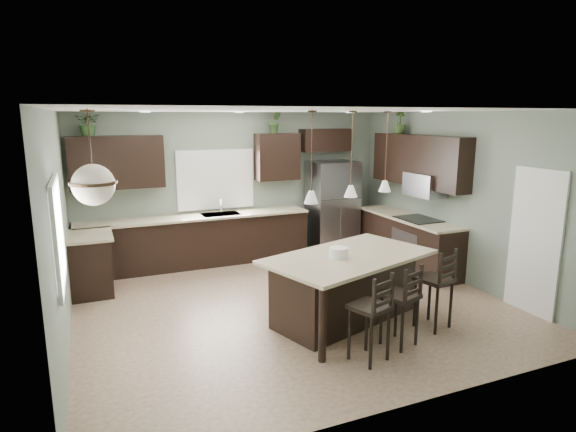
# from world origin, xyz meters

# --- Properties ---
(ground) EXTENTS (6.00, 6.00, 0.00)m
(ground) POSITION_xyz_m (0.00, 0.00, 0.00)
(ground) COLOR #9E8466
(ground) RESTS_ON ground
(pantry_door) EXTENTS (0.04, 0.82, 2.04)m
(pantry_door) POSITION_xyz_m (2.98, -1.55, 1.02)
(pantry_door) COLOR white
(pantry_door) RESTS_ON ground
(window_back) EXTENTS (1.35, 0.02, 1.00)m
(window_back) POSITION_xyz_m (-0.40, 2.73, 1.55)
(window_back) COLOR white
(window_back) RESTS_ON room_shell
(window_left) EXTENTS (0.02, 1.10, 1.00)m
(window_left) POSITION_xyz_m (-2.98, -0.80, 1.55)
(window_left) COLOR white
(window_left) RESTS_ON room_shell
(left_return_cabs) EXTENTS (0.60, 0.90, 0.90)m
(left_return_cabs) POSITION_xyz_m (-2.70, 1.70, 0.45)
(left_return_cabs) COLOR black
(left_return_cabs) RESTS_ON ground
(left_return_countertop) EXTENTS (0.66, 0.96, 0.04)m
(left_return_countertop) POSITION_xyz_m (-2.68, 1.70, 0.92)
(left_return_countertop) COLOR #C6B996
(left_return_countertop) RESTS_ON left_return_cabs
(back_lower_cabs) EXTENTS (4.20, 0.60, 0.90)m
(back_lower_cabs) POSITION_xyz_m (-0.85, 2.45, 0.45)
(back_lower_cabs) COLOR black
(back_lower_cabs) RESTS_ON ground
(back_countertop) EXTENTS (4.20, 0.66, 0.04)m
(back_countertop) POSITION_xyz_m (-0.85, 2.43, 0.92)
(back_countertop) COLOR #C6B996
(back_countertop) RESTS_ON back_lower_cabs
(sink_inset) EXTENTS (0.70, 0.45, 0.01)m
(sink_inset) POSITION_xyz_m (-0.40, 2.43, 0.94)
(sink_inset) COLOR gray
(sink_inset) RESTS_ON back_countertop
(faucet) EXTENTS (0.02, 0.02, 0.28)m
(faucet) POSITION_xyz_m (-0.40, 2.40, 1.08)
(faucet) COLOR silver
(faucet) RESTS_ON back_countertop
(back_upper_left) EXTENTS (1.55, 0.34, 0.90)m
(back_upper_left) POSITION_xyz_m (-2.15, 2.58, 1.95)
(back_upper_left) COLOR black
(back_upper_left) RESTS_ON room_shell
(back_upper_right) EXTENTS (0.85, 0.34, 0.90)m
(back_upper_right) POSITION_xyz_m (0.80, 2.58, 1.95)
(back_upper_right) COLOR black
(back_upper_right) RESTS_ON room_shell
(fridge_header) EXTENTS (1.05, 0.34, 0.45)m
(fridge_header) POSITION_xyz_m (1.85, 2.58, 2.25)
(fridge_header) COLOR black
(fridge_header) RESTS_ON room_shell
(right_lower_cabs) EXTENTS (0.60, 2.35, 0.90)m
(right_lower_cabs) POSITION_xyz_m (2.70, 0.87, 0.45)
(right_lower_cabs) COLOR black
(right_lower_cabs) RESTS_ON ground
(right_countertop) EXTENTS (0.66, 2.35, 0.04)m
(right_countertop) POSITION_xyz_m (2.68, 0.87, 0.92)
(right_countertop) COLOR #C6B996
(right_countertop) RESTS_ON right_lower_cabs
(cooktop) EXTENTS (0.58, 0.75, 0.02)m
(cooktop) POSITION_xyz_m (2.68, 0.60, 0.94)
(cooktop) COLOR black
(cooktop) RESTS_ON right_countertop
(wall_oven_front) EXTENTS (0.01, 0.72, 0.60)m
(wall_oven_front) POSITION_xyz_m (2.40, 0.60, 0.45)
(wall_oven_front) COLOR gray
(wall_oven_front) RESTS_ON right_lower_cabs
(right_upper_cabs) EXTENTS (0.34, 2.35, 0.90)m
(right_upper_cabs) POSITION_xyz_m (2.83, 0.87, 1.95)
(right_upper_cabs) COLOR black
(right_upper_cabs) RESTS_ON room_shell
(microwave) EXTENTS (0.40, 0.75, 0.40)m
(microwave) POSITION_xyz_m (2.78, 0.60, 1.55)
(microwave) COLOR gray
(microwave) RESTS_ON right_upper_cabs
(refrigerator) EXTENTS (0.90, 0.74, 1.85)m
(refrigerator) POSITION_xyz_m (1.87, 2.28, 0.93)
(refrigerator) COLOR gray
(refrigerator) RESTS_ON ground
(kitchen_island) EXTENTS (2.51, 1.89, 0.92)m
(kitchen_island) POSITION_xyz_m (0.46, -0.82, 0.46)
(kitchen_island) COLOR black
(kitchen_island) RESTS_ON ground
(serving_dish) EXTENTS (0.24, 0.24, 0.14)m
(serving_dish) POSITION_xyz_m (0.27, -0.88, 0.99)
(serving_dish) COLOR silver
(serving_dish) RESTS_ON kitchen_island
(bar_stool_left) EXTENTS (0.50, 0.50, 1.05)m
(bar_stool_left) POSITION_xyz_m (0.14, -1.84, 0.53)
(bar_stool_left) COLOR black
(bar_stool_left) RESTS_ON ground
(bar_stool_center) EXTENTS (0.48, 0.48, 1.03)m
(bar_stool_center) POSITION_xyz_m (0.68, -1.67, 0.51)
(bar_stool_center) COLOR black
(bar_stool_center) RESTS_ON ground
(bar_stool_right) EXTENTS (0.50, 0.50, 1.08)m
(bar_stool_right) POSITION_xyz_m (1.38, -1.43, 0.54)
(bar_stool_right) COLOR black
(bar_stool_right) RESTS_ON ground
(pendant_left) EXTENTS (0.17, 0.17, 1.10)m
(pendant_left) POSITION_xyz_m (-0.21, -1.03, 2.25)
(pendant_left) COLOR silver
(pendant_left) RESTS_ON room_shell
(pendant_center) EXTENTS (0.17, 0.17, 1.10)m
(pendant_center) POSITION_xyz_m (0.46, -0.82, 2.25)
(pendant_center) COLOR white
(pendant_center) RESTS_ON room_shell
(pendant_right) EXTENTS (0.17, 0.17, 1.10)m
(pendant_right) POSITION_xyz_m (1.13, -0.60, 2.25)
(pendant_right) COLOR white
(pendant_right) RESTS_ON room_shell
(chandelier) EXTENTS (0.46, 0.46, 0.96)m
(chandelier) POSITION_xyz_m (-2.60, -0.95, 2.32)
(chandelier) COLOR beige
(chandelier) RESTS_ON room_shell
(plant_back_left) EXTENTS (0.47, 0.43, 0.44)m
(plant_back_left) POSITION_xyz_m (-2.54, 2.55, 2.62)
(plant_back_left) COLOR #274D22
(plant_back_left) RESTS_ON back_upper_left
(plant_back_right) EXTENTS (0.26, 0.22, 0.45)m
(plant_back_right) POSITION_xyz_m (0.74, 2.55, 2.62)
(plant_back_right) COLOR #335525
(plant_back_right) RESTS_ON back_upper_right
(plant_right_wall) EXTENTS (0.25, 0.25, 0.43)m
(plant_right_wall) POSITION_xyz_m (2.80, 1.44, 2.61)
(plant_right_wall) COLOR #314A20
(plant_right_wall) RESTS_ON right_upper_cabs
(room_shell) EXTENTS (6.00, 6.00, 6.00)m
(room_shell) POSITION_xyz_m (0.00, 0.00, 1.70)
(room_shell) COLOR slate
(room_shell) RESTS_ON ground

